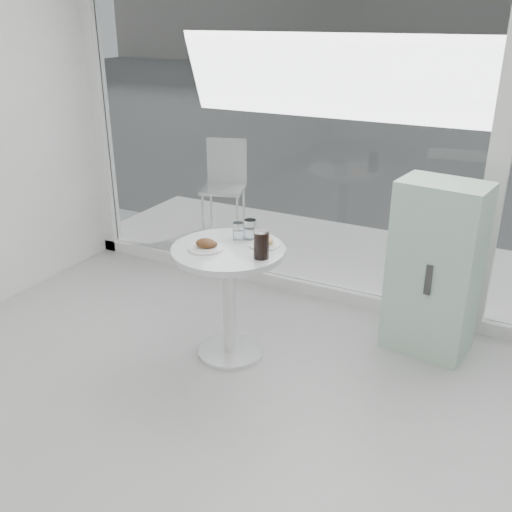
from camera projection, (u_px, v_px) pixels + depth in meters
The scene contains 12 objects.
storefront at pixel (380, 79), 3.85m from camera, with size 5.00×0.14×3.00m.
main_table at pixel (229, 280), 3.65m from camera, with size 0.72×0.72×0.77m.
patio_deck at pixel (381, 263), 5.20m from camera, with size 5.60×1.60×0.05m, color silver.
street at pixel (510, 100), 15.17m from camera, with size 40.00×24.00×0.00m, color #353535.
mint_cabinet at pixel (435, 269), 3.72m from camera, with size 0.59×0.43×1.17m.
patio_chair at pixel (225, 181), 5.70m from camera, with size 0.51×0.51×0.94m.
car_white at pixel (478, 71), 14.54m from camera, with size 1.81×4.50×1.53m, color silver.
plate_fritter at pixel (206, 245), 3.54m from camera, with size 0.22×0.22×0.07m.
plate_donut at pixel (264, 243), 3.60m from camera, with size 0.20×0.20×0.05m.
water_tumbler_a at pixel (238, 232), 3.68m from camera, with size 0.07×0.07×0.12m.
water_tumbler_b at pixel (250, 230), 3.69m from camera, with size 0.08×0.08×0.13m.
cola_glass at pixel (261, 244), 3.39m from camera, with size 0.09×0.09×0.18m.
Camera 1 is at (1.18, -0.95, 2.12)m, focal length 40.00 mm.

